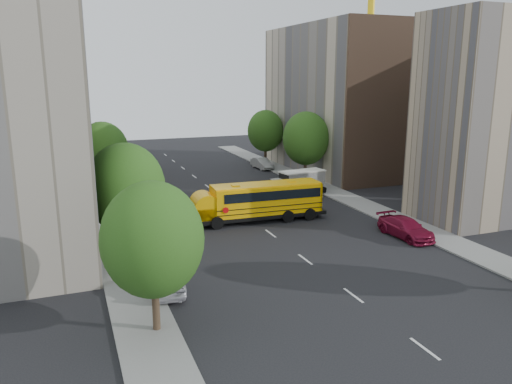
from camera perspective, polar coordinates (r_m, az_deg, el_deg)
ground at (r=40.78m, az=0.58°, el=-3.96°), size 120.00×120.00×0.00m
sidewalk_left at (r=42.99m, az=-16.40°, el=-3.52°), size 3.00×80.00×0.12m
sidewalk_right at (r=50.13m, az=10.73°, el=-0.84°), size 3.00×80.00×0.12m
lane_markings at (r=49.86m, az=-3.68°, el=-0.77°), size 0.15×64.00×0.01m
building_left_cream at (r=42.37m, az=-26.30°, el=9.11°), size 10.00×26.00×20.00m
building_left_redbrick at (r=64.51m, az=-24.44°, el=7.13°), size 10.00×15.00×13.00m
building_right_near at (r=45.48m, az=24.68°, el=7.56°), size 10.00×7.00×17.00m
building_right_far at (r=64.94m, az=8.99°, el=10.39°), size 10.00×22.00×18.00m
building_right_sidewall at (r=55.70m, az=14.72°, el=9.68°), size 10.10×0.30×18.00m
street_tree_0 at (r=23.64m, az=-11.74°, el=-5.36°), size 4.80×4.80×7.41m
street_tree_1 at (r=33.13m, az=-14.69°, el=0.41°), size 5.12×5.12×7.90m
street_tree_2 at (r=50.81m, az=-17.11°, el=4.48°), size 4.99×4.99×7.71m
street_tree_4 at (r=56.69m, az=5.72°, el=6.11°), size 5.25×5.25×8.10m
street_tree_5 at (r=67.58m, az=1.10°, el=7.00°), size 4.86×4.86×7.51m
school_bus at (r=41.87m, az=0.13°, el=-0.92°), size 11.64×3.31×3.25m
safari_truck at (r=51.25m, az=4.88°, el=1.11°), size 6.07×2.91×2.50m
parked_car_0 at (r=29.32m, az=-10.14°, el=-9.60°), size 2.29×4.77×1.57m
parked_car_1 at (r=50.81m, az=-15.09°, el=-0.19°), size 1.47×3.99×1.31m
parked_car_2 at (r=56.19m, az=-14.96°, el=1.22°), size 2.66×5.71×1.58m
parked_car_3 at (r=39.61m, az=16.74°, el=-3.95°), size 2.33×5.20×1.48m
parked_car_4 at (r=55.82m, az=3.93°, el=1.46°), size 2.01×4.16×1.37m
parked_car_5 at (r=65.59m, az=0.68°, el=3.29°), size 1.79×4.44×1.43m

